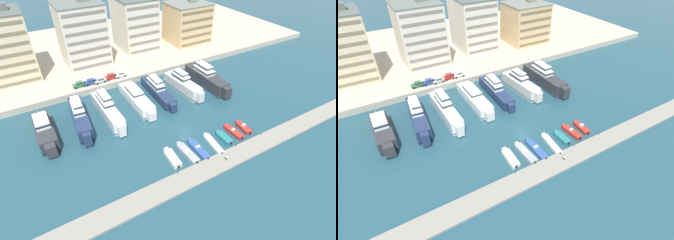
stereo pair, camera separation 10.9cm
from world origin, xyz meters
The scene contains 31 objects.
ground_plane centered at (0.00, 0.00, 0.00)m, with size 400.00×400.00×0.00m, color #234C5B.
quay_promenade centered at (0.00, 66.80, 1.08)m, with size 180.00×70.00×2.16m, color #BCB29E.
pier_dock centered at (0.00, -14.88, 0.28)m, with size 120.00×5.21×0.56m, color gray.
yacht_charcoal_far_left centered at (-33.48, 16.39, 2.27)m, with size 4.59×17.92×7.31m.
yacht_navy_left centered at (-23.87, 17.11, 2.71)m, with size 5.51×20.79×8.95m.
yacht_white_mid_left centered at (-15.95, 16.64, 2.73)m, with size 3.85×21.24×9.13m.
yacht_white_center_left centered at (-5.77, 18.67, 2.00)m, with size 4.56×21.23×6.64m.
yacht_navy_center centered at (2.25, 19.59, 2.17)m, with size 4.54×21.55×7.77m.
yacht_ivory_center_right centered at (11.14, 18.04, 2.57)m, with size 5.30×18.96×8.56m.
yacht_charcoal_mid_right centered at (20.54, 17.44, 2.70)m, with size 4.84×22.50×8.97m.
motorboat_cream_far_left centered at (-8.83, -7.76, 0.56)m, with size 2.57×7.17×1.49m.
motorboat_grey_left centered at (-4.73, -8.23, 0.56)m, with size 2.17×8.48×1.44m.
motorboat_blue_mid_left centered at (-1.40, -8.34, 0.37)m, with size 2.29×8.72×1.07m.
motorboat_white_center_left centered at (3.05, -8.72, 0.42)m, with size 2.59×8.61×1.26m.
motorboat_teal_center centered at (6.88, -8.38, 0.52)m, with size 2.00×5.97×1.03m.
motorboat_red_center_right centered at (10.69, -7.89, 0.51)m, with size 1.94×6.99×1.37m.
motorboat_red_mid_right centered at (14.35, -7.90, 0.54)m, with size 2.27×6.02×1.58m.
car_green_far_left centered at (-19.05, 34.81, 3.13)m, with size 4.13×1.98×1.80m.
car_blue_left centered at (-15.28, 34.67, 3.13)m, with size 4.16×2.03×1.80m.
car_silver_mid_left centered at (-12.09, 34.08, 3.13)m, with size 4.22×2.18×1.80m.
car_red_center_left centered at (-8.03, 34.74, 3.13)m, with size 4.23×2.20×1.80m.
car_white_center centered at (-4.42, 34.46, 3.13)m, with size 4.11×1.94×1.80m.
apartment_block_far_left centered at (-35.76, 52.66, 13.45)m, with size 14.46×15.65×24.45m.
apartment_block_left centered at (-10.82, 52.80, 13.21)m, with size 16.16×15.47×23.99m.
apartment_block_mid_left centered at (12.31, 56.99, 12.47)m, with size 14.71×18.33×22.53m.
apartment_block_center_left centered at (35.22, 51.77, 10.47)m, with size 17.21×15.91×18.52m.
pedestrian_near_edge centered at (1.94, -15.02, 1.50)m, with size 0.55×0.39×1.59m.
bollard_west centered at (-10.31, -12.52, 0.89)m, with size 0.20×0.20×0.61m.
bollard_west_mid centered at (-1.47, -12.52, 0.89)m, with size 0.20×0.20×0.61m.
bollard_east_mid centered at (7.38, -12.52, 0.89)m, with size 0.20×0.20×0.61m.
bollard_east centered at (16.22, -12.52, 0.89)m, with size 0.20×0.20×0.61m.
Camera 2 is at (-32.58, -45.90, 46.36)m, focal length 28.00 mm.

